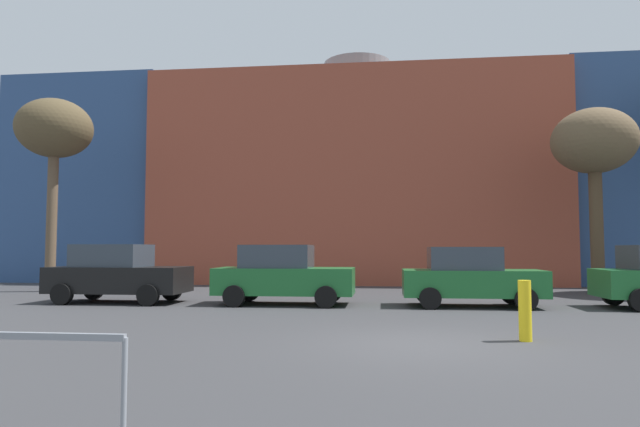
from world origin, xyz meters
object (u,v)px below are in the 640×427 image
parked_car_0 (118,274)px  parked_car_1 (283,275)px  bare_tree_1 (594,145)px  bollard_yellow_0 (525,311)px  parked_car_2 (470,277)px  bare_tree_2 (54,132)px

parked_car_0 → parked_car_1: size_ratio=1.01×
bare_tree_1 → bollard_yellow_0: (-5.58, -11.56, -5.28)m
parked_car_1 → parked_car_2: bearing=0.0°
parked_car_2 → bollard_yellow_0: 6.36m
parked_car_1 → bare_tree_1: (11.46, 5.21, 4.92)m
bare_tree_1 → bare_tree_2: (-22.03, -1.04, 0.82)m
parked_car_1 → bollard_yellow_0: size_ratio=3.76×
bollard_yellow_0 → parked_car_2: bearing=90.5°
bare_tree_1 → bare_tree_2: 22.07m
parked_car_0 → bare_tree_2: size_ratio=0.55×
parked_car_2 → bare_tree_1: 9.14m
parked_car_0 → bare_tree_1: bare_tree_1 is taller
parked_car_2 → bare_tree_2: 17.87m
parked_car_0 → parked_car_2: size_ratio=1.05×
parked_car_0 → bare_tree_1: size_ratio=0.60×
parked_car_1 → bare_tree_1: bare_tree_1 is taller
parked_car_0 → parked_car_1: bearing=0.0°
bare_tree_2 → bollard_yellow_0: size_ratio=6.97×
bare_tree_2 → bollard_yellow_0: bare_tree_2 is taller
parked_car_0 → bollard_yellow_0: 13.06m
parked_car_2 → parked_car_0: bearing=-180.0°
parked_car_0 → parked_car_1: (5.54, 0.00, -0.01)m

